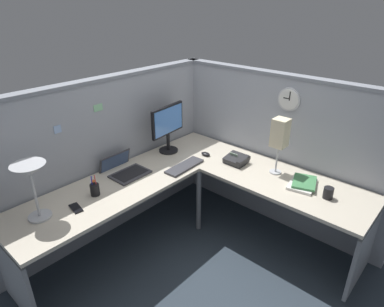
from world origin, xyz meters
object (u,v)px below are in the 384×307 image
(cell_phone, at_px, (76,208))
(office_phone, at_px, (237,160))
(book_stack, at_px, (303,183))
(desk_lamp_dome, at_px, (30,175))
(monitor, at_px, (168,125))
(computer_mouse, at_px, (206,154))
(desk_lamp_paper, at_px, (280,135))
(keyboard, at_px, (185,166))
(pen_cup, at_px, (95,189))
(coffee_mug, at_px, (328,193))
(wall_clock, at_px, (289,99))
(laptop, at_px, (123,169))

(cell_phone, relative_size, office_phone, 0.70)
(office_phone, relative_size, book_stack, 0.63)
(desk_lamp_dome, height_order, cell_phone, desk_lamp_dome)
(monitor, distance_m, computer_mouse, 0.49)
(desk_lamp_dome, distance_m, desk_lamp_paper, 2.04)
(keyboard, distance_m, pen_cup, 0.88)
(computer_mouse, xyz_separation_m, office_phone, (0.07, -0.34, 0.02))
(book_stack, bearing_deg, coffee_mug, -102.35)
(monitor, distance_m, office_phone, 0.79)
(desk_lamp_dome, height_order, wall_clock, wall_clock)
(laptop, distance_m, coffee_mug, 1.81)
(desk_lamp_dome, xyz_separation_m, coffee_mug, (1.69, -1.50, -0.32))
(desk_lamp_dome, relative_size, book_stack, 1.36)
(keyboard, distance_m, desk_lamp_paper, 0.94)
(desk_lamp_dome, distance_m, wall_clock, 2.25)
(laptop, distance_m, desk_lamp_dome, 0.93)
(coffee_mug, bearing_deg, cell_phone, 136.07)
(cell_phone, relative_size, book_stack, 0.44)
(keyboard, xyz_separation_m, desk_lamp_paper, (0.49, -0.70, 0.37))
(office_phone, xyz_separation_m, coffee_mug, (-0.02, -0.91, 0.01))
(desk_lamp_dome, xyz_separation_m, cell_phone, (0.24, -0.10, -0.36))
(keyboard, height_order, office_phone, office_phone)
(pen_cup, height_order, wall_clock, wall_clock)
(keyboard, relative_size, wall_clock, 1.95)
(cell_phone, distance_m, wall_clock, 2.08)
(office_phone, bearing_deg, desk_lamp_paper, -77.19)
(desk_lamp_paper, xyz_separation_m, coffee_mug, (-0.10, -0.53, -0.34))
(pen_cup, bearing_deg, keyboard, -14.57)
(coffee_mug, bearing_deg, office_phone, 88.93)
(pen_cup, bearing_deg, desk_lamp_dome, 174.35)
(desk_lamp_paper, bearing_deg, coffee_mug, -100.96)
(pen_cup, distance_m, wall_clock, 1.90)
(desk_lamp_paper, relative_size, wall_clock, 2.41)
(keyboard, xyz_separation_m, coffee_mug, (0.39, -1.24, 0.04))
(pen_cup, height_order, office_phone, pen_cup)
(computer_mouse, distance_m, desk_lamp_dome, 1.69)
(computer_mouse, height_order, desk_lamp_paper, desk_lamp_paper)
(laptop, distance_m, pen_cup, 0.43)
(cell_phone, bearing_deg, desk_lamp_paper, -19.25)
(office_phone, bearing_deg, desk_lamp_dome, 160.96)
(computer_mouse, bearing_deg, laptop, 155.66)
(cell_phone, bearing_deg, computer_mouse, 3.85)
(office_phone, xyz_separation_m, desk_lamp_paper, (0.09, -0.38, 0.35))
(laptop, distance_m, desk_lamp_paper, 1.47)
(keyboard, relative_size, desk_lamp_dome, 0.97)
(computer_mouse, relative_size, coffee_mug, 1.08)
(office_phone, distance_m, book_stack, 0.68)
(coffee_mug, bearing_deg, monitor, 98.18)
(coffee_mug, distance_m, wall_clock, 0.92)
(desk_lamp_dome, height_order, desk_lamp_paper, desk_lamp_paper)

